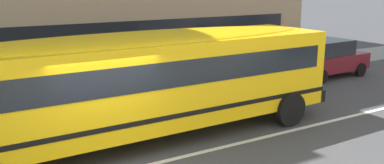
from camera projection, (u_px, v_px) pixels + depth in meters
sidewalk_far at (47, 97)px, 15.06m from camera, size 120.00×3.00×0.01m
school_bus at (132, 79)px, 10.57m from camera, size 12.85×3.04×2.86m
parked_car_maroon_beside_sign at (326, 58)px, 18.23m from camera, size 3.97×2.02×1.64m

